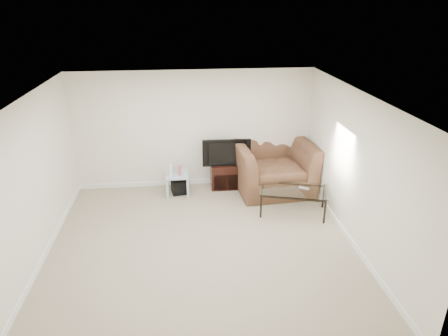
{
  "coord_description": "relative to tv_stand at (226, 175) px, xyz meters",
  "views": [
    {
      "loc": [
        -0.25,
        -5.56,
        3.78
      ],
      "look_at": [
        0.5,
        1.2,
        0.9
      ],
      "focal_mm": 32.0,
      "sensor_mm": 36.0,
      "label": 1
    }
  ],
  "objects": [
    {
      "name": "wall_right",
      "position": [
        1.84,
        -2.28,
        0.98
      ],
      "size": [
        0.02,
        5.0,
        2.5
      ],
      "primitive_type": "cube",
      "color": "silver",
      "rests_on": "ground"
    },
    {
      "name": "dvd_player",
      "position": [
        -0.0,
        -0.04,
        0.18
      ],
      "size": [
        0.36,
        0.25,
        0.05
      ],
      "primitive_type": "cube",
      "rotation": [
        0.0,
        0.0,
        -0.0
      ],
      "color": "black",
      "rests_on": "tv_stand"
    },
    {
      "name": "floor",
      "position": [
        -0.66,
        -2.28,
        -0.27
      ],
      "size": [
        5.0,
        5.0,
        0.0
      ],
      "primitive_type": "plane",
      "color": "tan",
      "rests_on": "ground"
    },
    {
      "name": "plate_right_outlet",
      "position": [
        1.83,
        -0.98,
        0.03
      ],
      "size": [
        0.02,
        0.08,
        0.12
      ],
      "primitive_type": "cube",
      "color": "white",
      "rests_on": "wall_right"
    },
    {
      "name": "coffee_table",
      "position": [
        1.14,
        -1.28,
        -0.03
      ],
      "size": [
        1.4,
        1.03,
        0.49
      ],
      "primitive_type": null,
      "rotation": [
        0.0,
        0.0,
        -0.29
      ],
      "color": "black",
      "rests_on": "floor"
    },
    {
      "name": "tv_stand",
      "position": [
        0.0,
        0.0,
        0.0
      ],
      "size": [
        0.66,
        0.46,
        0.55
      ],
      "primitive_type": null,
      "rotation": [
        0.0,
        0.0,
        -0.0
      ],
      "color": "black",
      "rests_on": "floor"
    },
    {
      "name": "remote",
      "position": [
        1.34,
        -1.27,
        0.23
      ],
      "size": [
        0.19,
        0.16,
        0.02
      ],
      "primitive_type": "cube",
      "rotation": [
        0.0,
        0.0,
        -0.62
      ],
      "color": "#B2B2B7",
      "rests_on": "coffee_table"
    },
    {
      "name": "subwoofer",
      "position": [
        -1.02,
        -0.21,
        -0.11
      ],
      "size": [
        0.35,
        0.35,
        0.3
      ],
      "primitive_type": "cube",
      "rotation": [
        0.0,
        0.0,
        0.18
      ],
      "color": "black",
      "rests_on": "floor"
    },
    {
      "name": "game_case",
      "position": [
        -0.99,
        -0.25,
        0.26
      ],
      "size": [
        0.06,
        0.14,
        0.18
      ],
      "primitive_type": "cube",
      "rotation": [
        0.0,
        0.0,
        -0.11
      ],
      "color": "#CC4C4C",
      "rests_on": "side_table"
    },
    {
      "name": "ceiling",
      "position": [
        -0.66,
        -2.28,
        2.23
      ],
      "size": [
        5.0,
        5.0,
        0.0
      ],
      "primitive_type": "plane",
      "color": "white",
      "rests_on": "ground"
    },
    {
      "name": "television",
      "position": [
        -0.0,
        -0.03,
        0.56
      ],
      "size": [
        0.94,
        0.21,
        0.58
      ],
      "primitive_type": "imported",
      "rotation": [
        0.0,
        0.0,
        -0.02
      ],
      "color": "black",
      "rests_on": "tv_stand"
    },
    {
      "name": "plate_back",
      "position": [
        -2.06,
        0.21,
        0.98
      ],
      "size": [
        0.12,
        0.02,
        0.12
      ],
      "primitive_type": "cube",
      "color": "white",
      "rests_on": "wall_back"
    },
    {
      "name": "wall_back",
      "position": [
        -0.66,
        0.22,
        0.98
      ],
      "size": [
        5.0,
        0.02,
        2.5
      ],
      "primitive_type": "cube",
      "color": "silver",
      "rests_on": "ground"
    },
    {
      "name": "game_console",
      "position": [
        -1.16,
        -0.25,
        0.28
      ],
      "size": [
        0.07,
        0.15,
        0.21
      ],
      "primitive_type": "cube",
      "rotation": [
        0.0,
        0.0,
        -0.13
      ],
      "color": "white",
      "rests_on": "side_table"
    },
    {
      "name": "side_table",
      "position": [
        -1.05,
        -0.23,
        -0.05
      ],
      "size": [
        0.47,
        0.47,
        0.45
      ],
      "primitive_type": null,
      "rotation": [
        0.0,
        0.0,
        0.0
      ],
      "color": "silver",
      "rests_on": "floor"
    },
    {
      "name": "wall_left",
      "position": [
        -3.16,
        -2.28,
        0.98
      ],
      "size": [
        0.02,
        5.0,
        2.5
      ],
      "primitive_type": "cube",
      "color": "silver",
      "rests_on": "ground"
    },
    {
      "name": "plate_right_switch",
      "position": [
        1.83,
        -0.68,
        0.98
      ],
      "size": [
        0.02,
        0.09,
        0.13
      ],
      "primitive_type": "cube",
      "color": "white",
      "rests_on": "wall_right"
    },
    {
      "name": "recliner",
      "position": [
        0.99,
        -0.23,
        0.43
      ],
      "size": [
        1.68,
        1.16,
        1.4
      ],
      "primitive_type": "imported",
      "rotation": [
        0.0,
        0.0,
        0.08
      ],
      "color": "brown",
      "rests_on": "floor"
    }
  ]
}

